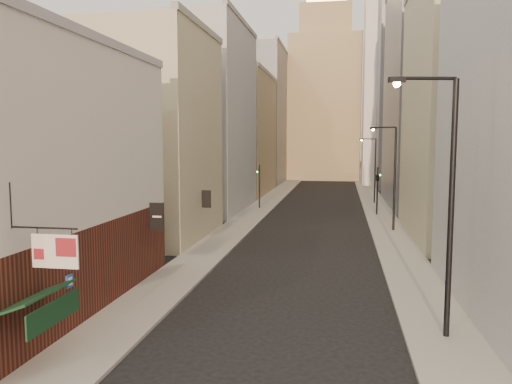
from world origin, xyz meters
name	(u,v)px	position (x,y,z in m)	size (l,w,h in m)	color
sidewalk_left	(273,197)	(-6.50, 55.00, 0.07)	(3.00, 140.00, 0.15)	gray
sidewalk_right	(372,199)	(6.50, 55.00, 0.07)	(3.00, 140.00, 0.15)	gray
near_building_left	(37,178)	(-10.99, 9.00, 6.02)	(8.30, 23.04, 12.30)	#5B281C
left_bldg_beige	(154,137)	(-12.00, 26.00, 8.00)	(8.00, 12.00, 16.00)	tan
left_bldg_grey	(208,119)	(-12.00, 42.00, 10.00)	(8.00, 16.00, 20.00)	#98989C
left_bldg_tan	(241,135)	(-12.00, 60.00, 8.50)	(8.00, 18.00, 17.00)	tan
left_bldg_wingrid	(262,117)	(-12.00, 80.00, 12.00)	(8.00, 20.00, 24.00)	gray
right_bldg_beige	(467,111)	(12.00, 30.00, 10.00)	(8.00, 16.00, 20.00)	tan
right_bldg_wingrid	(426,95)	(12.00, 50.00, 13.00)	(8.00, 20.00, 26.00)	gray
highrise	(438,33)	(18.00, 78.00, 25.66)	(21.00, 23.00, 51.20)	gray
clock_tower	(325,91)	(-1.00, 92.00, 17.63)	(14.00, 14.00, 44.90)	tan
white_tower	(387,77)	(10.00, 78.00, 18.61)	(8.00, 8.00, 41.50)	silver
streetlamp_near	(445,193)	(6.33, 8.23, 5.72)	(2.60, 0.75, 10.01)	black
streetlamp_mid	(392,172)	(6.69, 31.75, 5.06)	(2.19, 1.06, 8.86)	black
streetlamp_far	(373,167)	(6.33, 50.79, 4.55)	(2.02, 0.79, 7.97)	black
traffic_light_left	(259,177)	(-6.57, 43.70, 3.61)	(0.58, 0.50, 5.00)	black
traffic_light_right	(378,179)	(6.15, 40.73, 3.82)	(0.75, 0.75, 5.00)	black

